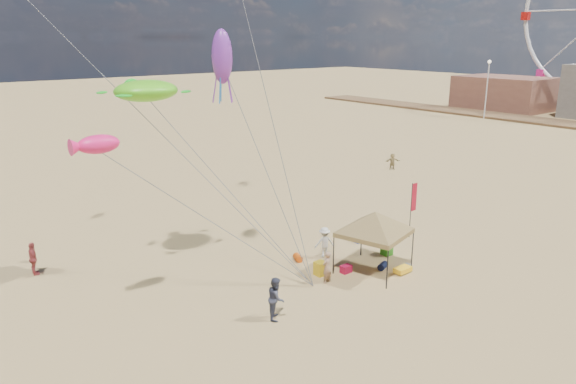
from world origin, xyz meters
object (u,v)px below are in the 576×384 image
Objects in this scene: feather_flag at (413,201)px; person_near_a at (327,267)px; chair_green at (387,249)px; chair_yellow at (320,268)px; person_far_a at (33,259)px; person_far_c at (392,161)px; lamp_north at (488,80)px; cooler_blue at (359,239)px; person_near_c at (324,242)px; beach_cart at (403,269)px; cooler_red at (346,269)px; canopy_tent at (375,214)px; person_near_b at (276,298)px.

feather_flag is 2.10× the size of person_near_a.
chair_yellow is at bearing 175.86° from chair_green.
person_far_a is 31.09m from person_far_c.
lamp_north reaches higher than person_near_a.
cooler_blue is at bearing -165.88° from person_near_a.
person_near_a is 0.19× the size of lamp_north.
person_far_a is at bearing -143.36° from person_far_c.
chair_yellow is 0.48× the size of person_far_c.
person_near_c is at bearing -119.06° from person_far_c.
cooler_blue reaches higher than beach_cart.
feather_flag is at bearing 10.40° from cooler_red.
person_near_c is (-3.01, -0.32, 0.64)m from cooler_blue.
canopy_tent is 3.54m from person_near_a.
lamp_north is (65.33, 15.84, 4.67)m from person_far_a.
person_far_c reaches higher than beach_cart.
cooler_red is 0.77× the size of chair_green.
lamp_north is at bearing 49.73° from person_far_c.
canopy_tent is 58.17m from lamp_north.
cooler_red is 59.14m from lamp_north.
beach_cart is at bearing -40.55° from cooler_red.
chair_green is at bearing -118.73° from person_far_a.
chair_green is 0.44× the size of person_near_a.
lamp_north is at bearing 24.47° from chair_yellow.
person_near_b is 28.18m from person_far_c.
cooler_blue is at bearing -115.14° from person_far_c.
feather_flag is 3.68× the size of beach_cart.
person_near_b is at bearing -167.84° from feather_flag.
beach_cart is 4.37m from person_near_c.
person_far_a is at bearing 149.23° from chair_green.
lamp_north is at bearing -74.33° from person_far_a.
cooler_blue is 17.20m from person_far_a.
beach_cart is (-1.39, -4.33, 0.01)m from cooler_blue.
cooler_red and cooler_blue have the same top height.
feather_flag is 0.40× the size of lamp_north.
canopy_tent is at bearing 129.28° from beach_cart.
cooler_blue is at bearing 35.26° from cooler_red.
chair_yellow is 4.74m from person_near_b.
person_near_b is 1.08× the size of person_far_a.
lamp_north reaches higher than person_far_c.
cooler_blue is (2.33, 3.19, -2.81)m from canopy_tent.
person_far_c is at bearing 34.86° from cooler_red.
beach_cart is (2.14, -1.83, 0.01)m from cooler_red.
chair_yellow reaches higher than cooler_red.
feather_flag is 6.98m from cooler_red.
person_near_c is 14.65m from person_far_a.
cooler_blue is 0.34× the size of person_near_a.
person_near_b reaches higher than person_far_c.
chair_green is at bearing 171.51° from person_near_a.
person_near_a is at bearing -32.12° from person_near_b.
person_near_c is at bearing 42.55° from chair_yellow.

